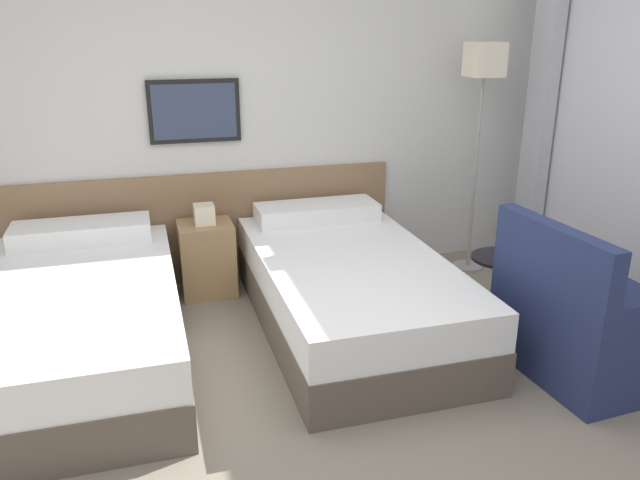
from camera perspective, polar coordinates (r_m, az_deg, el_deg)
name	(u,v)px	position (r m, az deg, el deg)	size (l,w,h in m)	color
ground_plane	(337,444)	(3.09, 1.60, -18.12)	(16.00, 16.00, 0.00)	slate
wall_headboard	(243,107)	(4.65, -7.09, 11.97)	(10.00, 0.10, 2.70)	silver
bed_near_door	(79,321)	(3.87, -21.14, -6.95)	(1.12, 2.04, 0.62)	brown
bed_near_window	(349,289)	(4.03, 2.69, -4.50)	(1.12, 2.04, 0.62)	brown
nightstand	(207,257)	(4.58, -10.30, -1.52)	(0.38, 0.35, 0.67)	#9E7A51
floor_lamp	(483,81)	(4.87, 14.67, 13.85)	(0.24, 0.24, 1.74)	#9E9993
side_table	(499,279)	(4.12, 16.06, -3.47)	(0.37, 0.37, 0.49)	black
armchair	(590,324)	(3.83, 23.42, -7.07)	(0.86, 0.92, 0.90)	navy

